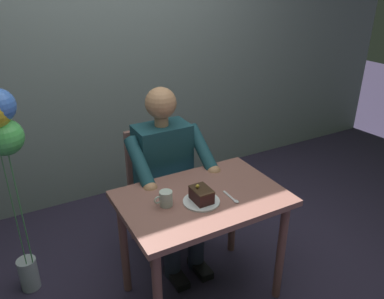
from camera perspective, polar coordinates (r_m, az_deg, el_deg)
The scene contains 10 objects.
ground_plane at distance 2.61m, azimuth 1.37°, elevation -20.55°, with size 14.00×14.00×0.00m, color #302940.
cafe_rear_panel at distance 3.28m, azimuth -12.78°, elevation 18.02°, with size 6.40×0.12×3.00m, color gray.
dining_table at distance 2.22m, azimuth 1.53°, elevation -9.30°, with size 0.93×0.63×0.72m.
chair at distance 2.76m, azimuth -5.08°, elevation -5.23°, with size 0.42×0.42×0.88m.
seated_person at distance 2.55m, azimuth -3.62°, elevation -3.99°, with size 0.53×0.58×1.22m.
dessert_plate at distance 2.10m, azimuth 1.41°, elevation -7.80°, with size 0.20×0.20×0.01m, color white.
cake_slice at distance 2.08m, azimuth 1.42°, elevation -6.78°, with size 0.09×0.13×0.10m.
coffee_cup at distance 2.06m, azimuth -3.99°, elevation -7.31°, with size 0.11×0.07×0.08m.
dessert_spoon at distance 2.13m, azimuth 6.14°, elevation -7.36°, with size 0.03×0.14×0.01m.
balloon_display at distance 2.26m, azimuth -26.77°, elevation 1.50°, with size 0.25×0.22×1.35m.
Camera 1 is at (0.94, 1.57, 1.86)m, focal length 35.53 mm.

